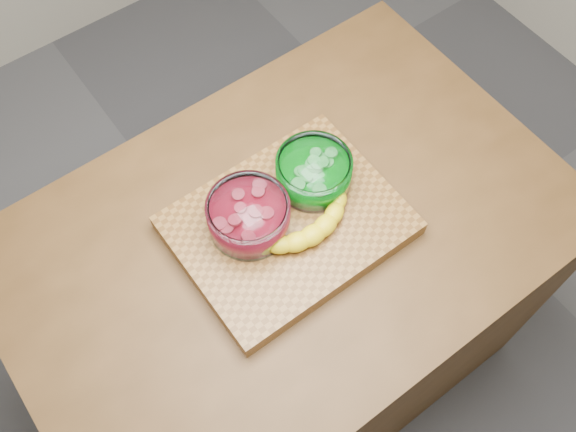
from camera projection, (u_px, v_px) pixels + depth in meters
ground at (288, 356)px, 2.13m from camera, size 3.50×3.50×0.00m
counter at (288, 307)px, 1.74m from camera, size 1.20×0.80×0.90m
cutting_board at (288, 225)px, 1.32m from camera, size 0.45×0.35×0.04m
bowl_red at (249, 216)px, 1.27m from camera, size 0.17×0.17×0.08m
bowl_green at (314, 172)px, 1.32m from camera, size 0.16×0.16×0.07m
banana at (303, 222)px, 1.28m from camera, size 0.29×0.13×0.04m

